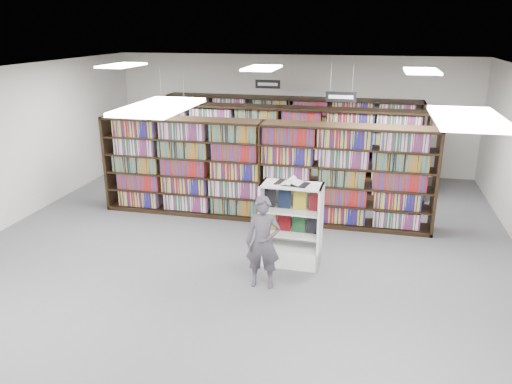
% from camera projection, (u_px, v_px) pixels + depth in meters
% --- Properties ---
extents(floor, '(12.00, 12.00, 0.00)m').
position_uv_depth(floor, '(238.00, 258.00, 8.93)').
color(floor, '#535258').
rests_on(floor, ground).
extents(ceiling, '(10.00, 12.00, 0.10)m').
position_uv_depth(ceiling, '(235.00, 76.00, 7.91)').
color(ceiling, white).
rests_on(ceiling, wall_back).
extents(wall_back, '(10.00, 0.10, 3.20)m').
position_uv_depth(wall_back, '(292.00, 114.00, 13.97)').
color(wall_back, silver).
rests_on(wall_back, ground).
extents(bookshelf_row_near, '(7.00, 0.60, 2.10)m').
position_uv_depth(bookshelf_row_near, '(262.00, 171.00, 10.45)').
color(bookshelf_row_near, black).
rests_on(bookshelf_row_near, floor).
extents(bookshelf_row_mid, '(7.00, 0.60, 2.10)m').
position_uv_depth(bookshelf_row_mid, '(279.00, 149.00, 12.29)').
color(bookshelf_row_mid, black).
rests_on(bookshelf_row_mid, floor).
extents(bookshelf_row_far, '(7.00, 0.60, 2.10)m').
position_uv_depth(bookshelf_row_far, '(290.00, 135.00, 13.86)').
color(bookshelf_row_far, black).
rests_on(bookshelf_row_far, floor).
extents(aisle_sign_left, '(0.65, 0.02, 0.80)m').
position_uv_depth(aisle_sign_left, '(173.00, 105.00, 9.37)').
color(aisle_sign_left, '#B2B2B7').
rests_on(aisle_sign_left, ceiling).
extents(aisle_sign_right, '(0.65, 0.02, 0.80)m').
position_uv_depth(aisle_sign_right, '(341.00, 96.00, 10.58)').
color(aisle_sign_right, '#B2B2B7').
rests_on(aisle_sign_right, ceiling).
extents(aisle_sign_center, '(0.65, 0.02, 0.80)m').
position_uv_depth(aisle_sign_center, '(268.00, 83.00, 12.85)').
color(aisle_sign_center, '#B2B2B7').
rests_on(aisle_sign_center, ceiling).
extents(troffer_front_center, '(0.60, 1.20, 0.04)m').
position_uv_depth(troffer_front_center, '(159.00, 107.00, 5.15)').
color(troffer_front_center, white).
rests_on(troffer_front_center, ceiling).
extents(troffer_front_right, '(0.60, 1.20, 0.04)m').
position_uv_depth(troffer_front_right, '(468.00, 118.00, 4.52)').
color(troffer_front_right, white).
rests_on(troffer_front_right, ceiling).
extents(troffer_back_left, '(0.60, 1.20, 0.04)m').
position_uv_depth(troffer_back_left, '(122.00, 65.00, 10.41)').
color(troffer_back_left, white).
rests_on(troffer_back_left, ceiling).
extents(troffer_back_center, '(0.60, 1.20, 0.04)m').
position_uv_depth(troffer_back_center, '(262.00, 68.00, 9.77)').
color(troffer_back_center, white).
rests_on(troffer_back_center, ceiling).
extents(troffer_back_right, '(0.60, 1.20, 0.04)m').
position_uv_depth(troffer_back_right, '(422.00, 71.00, 9.14)').
color(troffer_back_right, white).
rests_on(troffer_back_right, ceiling).
extents(endcap_display, '(1.06, 0.56, 1.45)m').
position_uv_depth(endcap_display, '(291.00, 237.00, 8.62)').
color(endcap_display, white).
rests_on(endcap_display, floor).
extents(open_book, '(0.60, 0.42, 0.12)m').
position_uv_depth(open_book, '(292.00, 182.00, 8.28)').
color(open_book, black).
rests_on(open_book, endcap_display).
extents(shopper, '(0.56, 0.38, 1.49)m').
position_uv_depth(shopper, '(263.00, 242.00, 7.76)').
color(shopper, '#48444E').
rests_on(shopper, floor).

